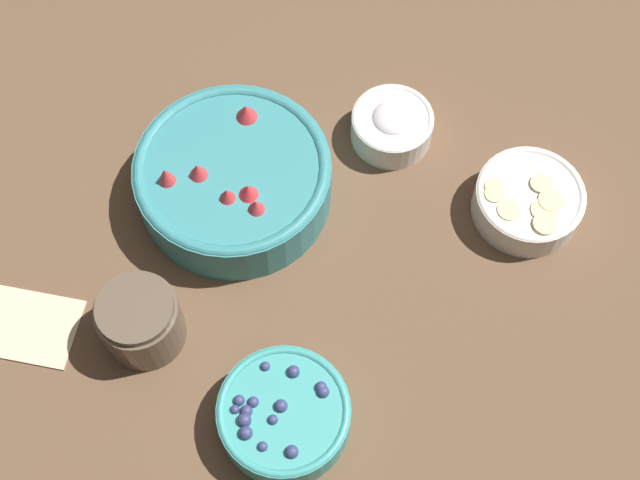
{
  "coord_description": "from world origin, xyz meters",
  "views": [
    {
      "loc": [
        -0.19,
        0.44,
        1.02
      ],
      "look_at": [
        -0.0,
        -0.01,
        0.04
      ],
      "focal_mm": 50.0,
      "sensor_mm": 36.0,
      "label": 1
    }
  ],
  "objects_px": {
    "bowl_cream": "(392,124)",
    "jar_chocolate": "(141,322)",
    "bowl_blueberries": "(284,414)",
    "bowl_bananas": "(528,200)",
    "bowl_strawberries": "(233,178)"
  },
  "relations": [
    {
      "from": "bowl_blueberries",
      "to": "jar_chocolate",
      "type": "bearing_deg",
      "value": -9.38
    },
    {
      "from": "bowl_cream",
      "to": "bowl_strawberries",
      "type": "bearing_deg",
      "value": 47.11
    },
    {
      "from": "bowl_strawberries",
      "to": "bowl_blueberries",
      "type": "xyz_separation_m",
      "value": [
        -0.18,
        0.25,
        -0.01
      ]
    },
    {
      "from": "bowl_cream",
      "to": "jar_chocolate",
      "type": "distance_m",
      "value": 0.42
    },
    {
      "from": "bowl_strawberries",
      "to": "bowl_cream",
      "type": "height_order",
      "value": "bowl_strawberries"
    },
    {
      "from": "bowl_strawberries",
      "to": "bowl_cream",
      "type": "bearing_deg",
      "value": -132.89
    },
    {
      "from": "bowl_cream",
      "to": "bowl_blueberries",
      "type": "bearing_deg",
      "value": 94.07
    },
    {
      "from": "bowl_blueberries",
      "to": "bowl_cream",
      "type": "bearing_deg",
      "value": -85.93
    },
    {
      "from": "bowl_strawberries",
      "to": "bowl_cream",
      "type": "xyz_separation_m",
      "value": [
        -0.15,
        -0.16,
        -0.02
      ]
    },
    {
      "from": "bowl_cream",
      "to": "jar_chocolate",
      "type": "relative_size",
      "value": 1.11
    },
    {
      "from": "bowl_blueberries",
      "to": "jar_chocolate",
      "type": "xyz_separation_m",
      "value": [
        0.2,
        -0.03,
        0.01
      ]
    },
    {
      "from": "jar_chocolate",
      "to": "bowl_blueberries",
      "type": "bearing_deg",
      "value": 170.62
    },
    {
      "from": "bowl_blueberries",
      "to": "bowl_bananas",
      "type": "relative_size",
      "value": 1.09
    },
    {
      "from": "bowl_bananas",
      "to": "jar_chocolate",
      "type": "relative_size",
      "value": 1.42
    },
    {
      "from": "bowl_blueberries",
      "to": "jar_chocolate",
      "type": "relative_size",
      "value": 1.55
    }
  ]
}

